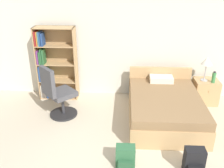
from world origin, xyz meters
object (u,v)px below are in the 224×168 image
Objects in this scene: table_lamp at (207,62)px; bookshelf at (52,65)px; nightstand at (205,91)px; backpack_green at (125,157)px; water_bottle at (214,77)px; office_chair at (58,95)px; backpack_black at (194,162)px; bed at (164,106)px.

bookshelf is at bearing 178.07° from table_lamp.
backpack_green is (-1.79, -2.17, -0.11)m from nightstand.
bookshelf is at bearing 176.60° from water_bottle.
office_chair reaches higher than backpack_green.
backpack_black is (-0.87, -2.13, -0.47)m from water_bottle.
bed is 1.73× the size of office_chair.
bookshelf reaches higher than nightstand.
bed is 1.52m from backpack_black.
water_bottle is 2.83m from backpack_green.
bookshelf is 4.79× the size of backpack_green.
backpack_green is at bearing -45.11° from office_chair.
nightstand is 0.71m from table_lamp.
bed is at bearing -150.42° from water_bottle.
bookshelf is 2.90m from backpack_green.
office_chair is 3.21m from table_lamp.
bookshelf is 0.87× the size of bed.
office_chair is 3.26m from nightstand.
nightstand reaches higher than backpack_black.
bookshelf is at bearing 178.41° from nightstand.
bookshelf is 3.53m from nightstand.
backpack_green is (-1.01, 0.08, -0.03)m from backpack_black.
backpack_green is (-1.71, -2.15, -0.81)m from table_lamp.
bed is at bearing 1.23° from office_chair.
bookshelf is 6.59× the size of water_bottle.
nightstand is at bearing 70.87° from backpack_black.
office_chair is at bearing 148.66° from backpack_black.
nightstand is at bearing 50.45° from backpack_green.
table_lamp is (3.41, -0.11, 0.17)m from bookshelf.
bed reaches higher than backpack_black.
backpack_green is at bearing 175.71° from backpack_black.
water_bottle is at bearing -3.40° from bookshelf.
bookshelf reaches higher than bed.
backpack_green is at bearing -118.34° from bed.
office_chair is at bearing 134.89° from backpack_green.
bed reaches higher than nightstand.
backpack_green is (-1.88, -2.05, -0.50)m from water_bottle.
backpack_black is (-0.78, -2.24, -0.08)m from nightstand.
water_bottle reaches higher than backpack_green.
bookshelf reaches higher than office_chair.
nightstand reaches higher than backpack_green.
office_chair is 3.32m from water_bottle.
backpack_black is at bearing -109.13° from nightstand.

